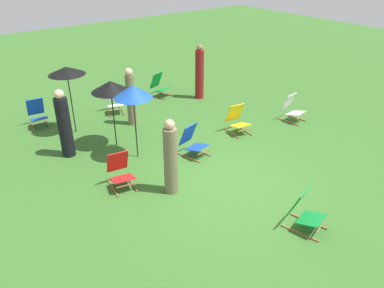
{
  "coord_description": "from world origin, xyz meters",
  "views": [
    {
      "loc": [
        -5.08,
        -5.34,
        4.93
      ],
      "look_at": [
        0.0,
        1.2,
        0.5
      ],
      "focal_mm": 35.39,
      "sensor_mm": 36.0,
      "label": 1
    }
  ],
  "objects_px": {
    "umbrella_1": "(133,92)",
    "person_0": "(131,97)",
    "deckchair_2": "(304,212)",
    "deckchair_8": "(114,101)",
    "deckchair_6": "(291,109)",
    "person_3": "(64,125)",
    "deckchair_7": "(37,114)",
    "person_2": "(200,73)",
    "umbrella_2": "(110,87)",
    "deckchair_3": "(120,171)",
    "deckchair_1": "(192,142)",
    "umbrella_0": "(66,71)",
    "deckchair_5": "(237,120)",
    "deckchair_4": "(159,86)",
    "person_1": "(171,159)"
  },
  "relations": [
    {
      "from": "deckchair_4",
      "to": "umbrella_0",
      "type": "bearing_deg",
      "value": 178.22
    },
    {
      "from": "person_3",
      "to": "person_0",
      "type": "bearing_deg",
      "value": 4.42
    },
    {
      "from": "deckchair_4",
      "to": "deckchair_1",
      "type": "bearing_deg",
      "value": -129.4
    },
    {
      "from": "umbrella_0",
      "to": "umbrella_2",
      "type": "distance_m",
      "value": 1.59
    },
    {
      "from": "umbrella_2",
      "to": "person_2",
      "type": "xyz_separation_m",
      "value": [
        4.05,
        1.41,
        -0.79
      ]
    },
    {
      "from": "deckchair_1",
      "to": "person_3",
      "type": "xyz_separation_m",
      "value": [
        -2.56,
        1.96,
        0.48
      ]
    },
    {
      "from": "deckchair_4",
      "to": "umbrella_0",
      "type": "relative_size",
      "value": 0.44
    },
    {
      "from": "deckchair_3",
      "to": "umbrella_0",
      "type": "xyz_separation_m",
      "value": [
        0.28,
        3.3,
        1.47
      ]
    },
    {
      "from": "deckchair_5",
      "to": "umbrella_2",
      "type": "height_order",
      "value": "umbrella_2"
    },
    {
      "from": "deckchair_6",
      "to": "person_3",
      "type": "distance_m",
      "value": 6.7
    },
    {
      "from": "deckchair_2",
      "to": "umbrella_0",
      "type": "relative_size",
      "value": 0.44
    },
    {
      "from": "deckchair_2",
      "to": "deckchair_6",
      "type": "height_order",
      "value": "same"
    },
    {
      "from": "deckchair_6",
      "to": "deckchair_8",
      "type": "distance_m",
      "value": 5.66
    },
    {
      "from": "person_1",
      "to": "umbrella_2",
      "type": "bearing_deg",
      "value": -141.27
    },
    {
      "from": "person_2",
      "to": "person_3",
      "type": "relative_size",
      "value": 1.05
    },
    {
      "from": "deckchair_6",
      "to": "deckchair_1",
      "type": "bearing_deg",
      "value": 170.84
    },
    {
      "from": "umbrella_0",
      "to": "person_0",
      "type": "height_order",
      "value": "umbrella_0"
    },
    {
      "from": "deckchair_5",
      "to": "person_2",
      "type": "height_order",
      "value": "person_2"
    },
    {
      "from": "deckchair_7",
      "to": "person_0",
      "type": "height_order",
      "value": "person_0"
    },
    {
      "from": "deckchair_5",
      "to": "deckchair_8",
      "type": "bearing_deg",
      "value": 129.32
    },
    {
      "from": "deckchair_2",
      "to": "deckchair_8",
      "type": "relative_size",
      "value": 0.99
    },
    {
      "from": "deckchair_2",
      "to": "deckchair_6",
      "type": "relative_size",
      "value": 1.03
    },
    {
      "from": "deckchair_7",
      "to": "person_0",
      "type": "xyz_separation_m",
      "value": [
        2.3,
        -1.66,
        0.49
      ]
    },
    {
      "from": "umbrella_0",
      "to": "person_1",
      "type": "relative_size",
      "value": 1.12
    },
    {
      "from": "person_2",
      "to": "umbrella_0",
      "type": "bearing_deg",
      "value": -43.52
    },
    {
      "from": "person_2",
      "to": "deckchair_3",
      "type": "bearing_deg",
      "value": -9.13
    },
    {
      "from": "deckchair_4",
      "to": "deckchair_5",
      "type": "relative_size",
      "value": 1.04
    },
    {
      "from": "deckchair_3",
      "to": "deckchair_8",
      "type": "distance_m",
      "value": 4.37
    },
    {
      "from": "deckchair_3",
      "to": "person_0",
      "type": "xyz_separation_m",
      "value": [
        1.88,
        2.75,
        0.49
      ]
    },
    {
      "from": "deckchair_5",
      "to": "umbrella_1",
      "type": "relative_size",
      "value": 0.43
    },
    {
      "from": "deckchair_1",
      "to": "deckchair_2",
      "type": "relative_size",
      "value": 0.99
    },
    {
      "from": "deckchair_6",
      "to": "person_3",
      "type": "relative_size",
      "value": 0.46
    },
    {
      "from": "deckchair_1",
      "to": "deckchair_7",
      "type": "xyz_separation_m",
      "value": [
        -2.58,
        4.29,
        0.0
      ]
    },
    {
      "from": "deckchair_1",
      "to": "person_0",
      "type": "bearing_deg",
      "value": 83.49
    },
    {
      "from": "deckchair_6",
      "to": "umbrella_2",
      "type": "relative_size",
      "value": 0.45
    },
    {
      "from": "deckchair_2",
      "to": "umbrella_1",
      "type": "bearing_deg",
      "value": 89.58
    },
    {
      "from": "person_3",
      "to": "umbrella_2",
      "type": "bearing_deg",
      "value": -24.59
    },
    {
      "from": "umbrella_1",
      "to": "person_0",
      "type": "bearing_deg",
      "value": 63.7
    },
    {
      "from": "person_0",
      "to": "person_3",
      "type": "height_order",
      "value": "person_3"
    },
    {
      "from": "person_1",
      "to": "person_2",
      "type": "distance_m",
      "value": 5.81
    },
    {
      "from": "umbrella_0",
      "to": "umbrella_1",
      "type": "height_order",
      "value": "umbrella_0"
    },
    {
      "from": "deckchair_1",
      "to": "deckchair_6",
      "type": "xyz_separation_m",
      "value": [
        3.78,
        -0.15,
        0.0
      ]
    },
    {
      "from": "deckchair_1",
      "to": "person_1",
      "type": "distance_m",
      "value": 1.78
    },
    {
      "from": "deckchair_3",
      "to": "person_3",
      "type": "height_order",
      "value": "person_3"
    },
    {
      "from": "person_2",
      "to": "umbrella_2",
      "type": "bearing_deg",
      "value": -23.33
    },
    {
      "from": "deckchair_7",
      "to": "umbrella_0",
      "type": "distance_m",
      "value": 1.97
    },
    {
      "from": "deckchair_4",
      "to": "umbrella_0",
      "type": "xyz_separation_m",
      "value": [
        -3.6,
        -0.96,
        1.47
      ]
    },
    {
      "from": "umbrella_1",
      "to": "umbrella_2",
      "type": "distance_m",
      "value": 0.91
    },
    {
      "from": "deckchair_2",
      "to": "umbrella_0",
      "type": "xyz_separation_m",
      "value": [
        -1.8,
        6.75,
        1.47
      ]
    },
    {
      "from": "deckchair_2",
      "to": "deckchair_3",
      "type": "height_order",
      "value": "same"
    }
  ]
}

